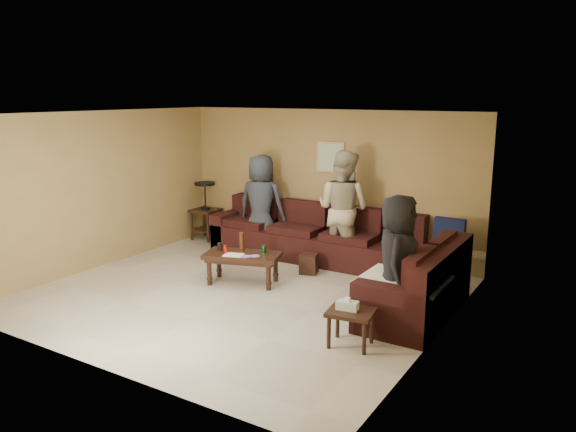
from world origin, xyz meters
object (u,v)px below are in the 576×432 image
object	(u,v)px
person_right	(397,261)
person_middle	(343,209)
coffee_table	(242,258)
side_table_right	(350,315)
end_table_left	(206,210)
waste_bin	(309,264)
person_left	(261,204)
sectional_sofa	(342,255)

from	to	relation	value
person_right	person_middle	bearing A→B (deg)	26.93
coffee_table	person_middle	xyz separation A→B (m)	(0.88, 1.53, 0.56)
coffee_table	side_table_right	bearing A→B (deg)	-25.64
end_table_left	person_middle	bearing A→B (deg)	-3.59
coffee_table	side_table_right	distance (m)	2.51
person_right	waste_bin	bearing A→B (deg)	43.00
person_middle	person_right	size ratio (longest dim) A/B	1.18
waste_bin	person_right	distance (m)	2.30
end_table_left	person_left	world-z (taller)	person_left
person_right	person_left	bearing A→B (deg)	45.59
sectional_sofa	person_left	world-z (taller)	person_left
person_left	sectional_sofa	bearing A→B (deg)	157.04
coffee_table	waste_bin	size ratio (longest dim) A/B	3.88
waste_bin	person_left	size ratio (longest dim) A/B	0.18
sectional_sofa	side_table_right	world-z (taller)	sectional_sofa
waste_bin	person_middle	bearing A→B (deg)	66.02
person_left	waste_bin	bearing A→B (deg)	145.45
sectional_sofa	end_table_left	bearing A→B (deg)	169.13
end_table_left	person_right	distance (m)	5.01
waste_bin	person_right	bearing A→B (deg)	-32.13
sectional_sofa	person_left	distance (m)	1.93
person_middle	waste_bin	bearing A→B (deg)	71.47
sectional_sofa	side_table_right	bearing A→B (deg)	-61.71
coffee_table	person_left	distance (m)	1.78
sectional_sofa	person_right	bearing A→B (deg)	-44.25
coffee_table	end_table_left	world-z (taller)	end_table_left
end_table_left	waste_bin	size ratio (longest dim) A/B	3.53
side_table_right	person_middle	xyz separation A→B (m)	(-1.38, 2.62, 0.58)
sectional_sofa	end_table_left	world-z (taller)	end_table_left
person_middle	person_right	world-z (taller)	person_middle
end_table_left	person_middle	xyz separation A→B (m)	(3.00, -0.19, 0.37)
end_table_left	waste_bin	bearing A→B (deg)	-16.34
sectional_sofa	waste_bin	size ratio (longest dim) A/B	14.81
waste_bin	person_middle	xyz separation A→B (m)	(0.27, 0.61, 0.79)
side_table_right	person_right	distance (m)	0.97
end_table_left	person_right	size ratio (longest dim) A/B	0.69
coffee_table	end_table_left	size ratio (longest dim) A/B	1.10
end_table_left	person_right	xyz separation A→B (m)	(4.60, -1.97, 0.23)
coffee_table	person_middle	size ratio (longest dim) A/B	0.64
person_left	person_right	bearing A→B (deg)	141.56
side_table_right	waste_bin	world-z (taller)	side_table_right
sectional_sofa	coffee_table	world-z (taller)	sectional_sofa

